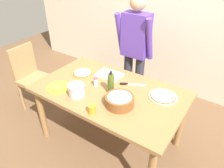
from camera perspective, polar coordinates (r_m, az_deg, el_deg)
ground at (r=2.73m, az=-0.61°, el=-14.97°), size 8.00×8.00×0.00m
wall_back at (r=3.36m, az=16.00°, el=19.17°), size 5.60×0.10×2.60m
dining_table at (r=2.28m, az=-0.71°, el=-3.55°), size 1.60×0.96×0.76m
person_cook at (r=2.77m, az=6.35°, el=9.55°), size 0.49×0.25×1.62m
chair_wooden_left at (r=3.16m, az=-21.37°, el=2.35°), size 0.43×0.43×0.95m
pizza_raw_on_board at (r=2.18m, az=13.83°, el=-3.38°), size 0.29×0.29×0.02m
pizza_cooked_on_tray at (r=2.55m, az=-8.05°, el=2.99°), size 0.26×0.26×0.02m
plate_with_slice at (r=2.33m, az=-14.63°, el=-0.97°), size 0.26×0.26×0.02m
popcorn_bowl at (r=1.98m, az=2.10°, el=-4.38°), size 0.28×0.28×0.11m
olive_oil_bottle at (r=2.12m, az=-0.31°, el=0.12°), size 0.07×0.07×0.26m
steel_pot at (r=2.14m, az=-9.72°, el=-1.66°), size 0.17×0.17×0.13m
cup_orange at (r=1.91m, az=-5.56°, el=-6.92°), size 0.07×0.07×0.08m
salt_shaker at (r=2.27m, az=-4.52°, el=0.61°), size 0.04×0.04×0.11m
cutting_board_white at (r=2.49m, az=-0.74°, el=2.59°), size 0.31×0.23×0.01m
chef_knife at (r=2.32m, az=4.87°, el=-0.06°), size 0.26×0.17×0.02m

